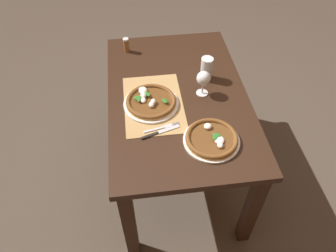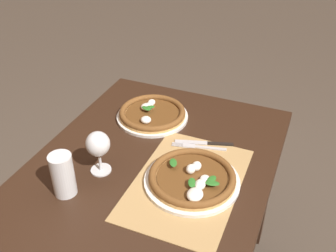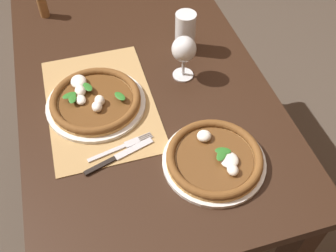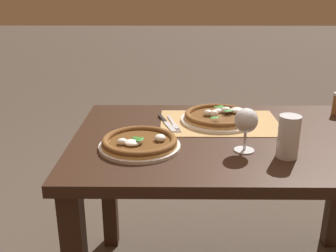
{
  "view_description": "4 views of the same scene",
  "coord_description": "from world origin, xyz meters",
  "px_view_note": "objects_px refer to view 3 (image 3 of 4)",
  "views": [
    {
      "loc": [
        1.4,
        -0.24,
        2.02
      ],
      "look_at": [
        0.27,
        -0.09,
        0.77
      ],
      "focal_mm": 35.0,
      "sensor_mm": 36.0,
      "label": 1
    },
    {
      "loc": [
        -0.85,
        -0.45,
        1.61
      ],
      "look_at": [
        0.21,
        -0.02,
        0.83
      ],
      "focal_mm": 42.0,
      "sensor_mm": 36.0,
      "label": 2
    },
    {
      "loc": [
        0.94,
        -0.18,
        1.65
      ],
      "look_at": [
        0.27,
        0.01,
        0.82
      ],
      "focal_mm": 42.0,
      "sensor_mm": 36.0,
      "label": 3
    },
    {
      "loc": [
        0.26,
        1.4,
        1.28
      ],
      "look_at": [
        0.27,
        -0.02,
        0.77
      ],
      "focal_mm": 42.0,
      "sensor_mm": 36.0,
      "label": 4
    }
  ],
  "objects_px": {
    "pizza_far": "(215,159)",
    "pepper_shaker": "(42,5)",
    "fork": "(121,147)",
    "pint_glass": "(185,33)",
    "knife": "(119,156)",
    "pizza_near": "(95,101)",
    "wine_glass": "(184,51)"
  },
  "relations": [
    {
      "from": "pizza_near",
      "to": "pizza_far",
      "type": "xyz_separation_m",
      "value": [
        0.31,
        0.28,
        -0.0
      ]
    },
    {
      "from": "pizza_near",
      "to": "pizza_far",
      "type": "bearing_deg",
      "value": 42.33
    },
    {
      "from": "pizza_far",
      "to": "knife",
      "type": "relative_size",
      "value": 1.38
    },
    {
      "from": "wine_glass",
      "to": "pizza_near",
      "type": "bearing_deg",
      "value": -79.51
    },
    {
      "from": "pizza_near",
      "to": "fork",
      "type": "height_order",
      "value": "pizza_near"
    },
    {
      "from": "pint_glass",
      "to": "pepper_shaker",
      "type": "distance_m",
      "value": 0.58
    },
    {
      "from": "pizza_far",
      "to": "pepper_shaker",
      "type": "bearing_deg",
      "value": -155.04
    },
    {
      "from": "pizza_near",
      "to": "pepper_shaker",
      "type": "bearing_deg",
      "value": -168.18
    },
    {
      "from": "pizza_near",
      "to": "pint_glass",
      "type": "xyz_separation_m",
      "value": [
        -0.19,
        0.35,
        0.05
      ]
    },
    {
      "from": "pint_glass",
      "to": "knife",
      "type": "relative_size",
      "value": 0.69
    },
    {
      "from": "pepper_shaker",
      "to": "fork",
      "type": "bearing_deg",
      "value": 12.01
    },
    {
      "from": "pepper_shaker",
      "to": "pizza_far",
      "type": "bearing_deg",
      "value": 24.96
    },
    {
      "from": "pizza_near",
      "to": "pepper_shaker",
      "type": "height_order",
      "value": "pepper_shaker"
    },
    {
      "from": "pint_glass",
      "to": "pepper_shaker",
      "type": "xyz_separation_m",
      "value": [
        -0.35,
        -0.47,
        -0.02
      ]
    },
    {
      "from": "pizza_near",
      "to": "wine_glass",
      "type": "relative_size",
      "value": 2.01
    },
    {
      "from": "pizza_near",
      "to": "pizza_far",
      "type": "height_order",
      "value": "pizza_near"
    },
    {
      "from": "pizza_far",
      "to": "pepper_shaker",
      "type": "distance_m",
      "value": 0.93
    },
    {
      "from": "pint_glass",
      "to": "knife",
      "type": "distance_m",
      "value": 0.52
    },
    {
      "from": "wine_glass",
      "to": "pint_glass",
      "type": "relative_size",
      "value": 1.07
    },
    {
      "from": "pizza_far",
      "to": "pint_glass",
      "type": "relative_size",
      "value": 2.0
    },
    {
      "from": "pizza_near",
      "to": "wine_glass",
      "type": "bearing_deg",
      "value": 100.49
    },
    {
      "from": "pint_glass",
      "to": "pepper_shaker",
      "type": "height_order",
      "value": "pint_glass"
    },
    {
      "from": "wine_glass",
      "to": "pepper_shaker",
      "type": "height_order",
      "value": "wine_glass"
    },
    {
      "from": "wine_glass",
      "to": "knife",
      "type": "distance_m",
      "value": 0.4
    },
    {
      "from": "fork",
      "to": "knife",
      "type": "xyz_separation_m",
      "value": [
        0.03,
        -0.01,
        0.0
      ]
    },
    {
      "from": "pizza_far",
      "to": "pint_glass",
      "type": "bearing_deg",
      "value": 171.64
    },
    {
      "from": "pint_glass",
      "to": "knife",
      "type": "xyz_separation_m",
      "value": [
        0.41,
        -0.32,
        -0.06
      ]
    },
    {
      "from": "pizza_near",
      "to": "knife",
      "type": "relative_size",
      "value": 1.48
    },
    {
      "from": "pizza_near",
      "to": "pint_glass",
      "type": "distance_m",
      "value": 0.4
    },
    {
      "from": "pint_glass",
      "to": "pizza_far",
      "type": "bearing_deg",
      "value": -8.36
    },
    {
      "from": "pizza_far",
      "to": "fork",
      "type": "distance_m",
      "value": 0.27
    },
    {
      "from": "knife",
      "to": "pepper_shaker",
      "type": "bearing_deg",
      "value": -169.23
    }
  ]
}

